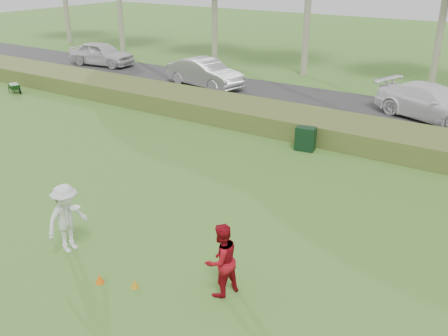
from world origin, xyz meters
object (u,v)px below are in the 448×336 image
Objects in this scene: cone_orange at (100,279)px; car_mid at (205,73)px; player_red at (221,260)px; car_left at (101,54)px; car_right at (433,103)px; player_white at (67,218)px; utility_cabinet at (305,139)px; cone_yellow at (135,284)px.

cone_orange is 20.15m from car_mid.
car_mid is at bearing 117.85° from cone_orange.
player_red is 28.47m from car_left.
car_mid is at bearing -125.58° from player_red.
car_right is (1.05, 17.12, -0.04)m from player_red.
car_left reaches higher than car_right.
cone_orange is 0.05× the size of car_left.
car_left is (-17.77, 18.36, -0.08)m from player_white.
utility_cabinet is at bearing -118.33° from car_left.
car_mid is 0.89× the size of car_right.
cone_yellow is at bearing 21.61° from cone_orange.
player_white reaches higher than car_mid.
car_mid is at bearing 120.43° from cone_yellow.
player_red reaches higher than car_left.
cone_orange is 18.85m from car_right.
utility_cabinet is (-2.41, 9.95, -0.43)m from player_red.
player_white is 18.77m from car_mid.
car_left is at bearing 149.72° from utility_cabinet.
cone_yellow is at bearing -139.55° from car_left.
player_white reaches higher than cone_yellow.
cone_yellow is 10.96m from utility_cabinet.
player_red reaches higher than cone_orange.
car_left is 10.24m from car_mid.
player_red is 2.29m from cone_yellow.
player_red is at bearing -134.29° from car_mid.
car_right is at bearing 78.37° from cone_orange.
car_left reaches higher than utility_cabinet.
car_left and car_mid have the same top height.
player_white is 1.06× the size of player_red.
player_red is at bearing -79.47° from player_white.
player_red reaches higher than car_right.
player_white is 0.38× the size of car_mid.
cone_orange is 11.29m from utility_cabinet.
car_left is (-20.43, 18.67, 0.80)m from cone_yellow.
car_right is at bearing -98.49° from car_left.
car_mid is at bearing 137.13° from utility_cabinet.
utility_cabinet is 21.37m from car_left.
player_white reaches higher than utility_cabinet.
utility_cabinet is at bearing -114.50° from car_mid.
car_left is 23.38m from car_right.
car_left is at bearing 135.84° from cone_orange.
cone_orange is 0.05× the size of car_mid.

